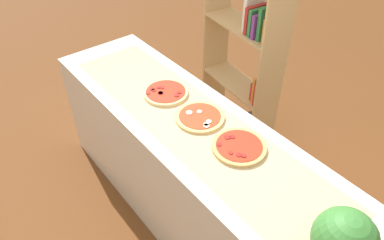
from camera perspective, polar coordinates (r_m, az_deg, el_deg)
ground_plane at (r=2.88m, az=0.00°, el=-14.50°), size 12.00×12.00×0.00m
counter at (r=2.52m, az=0.00°, el=-8.40°), size 2.47×0.67×0.92m
parchment_paper at (r=2.20m, az=0.00°, el=-0.38°), size 2.10×0.50×0.00m
pizza_pepperoni_0 at (r=2.43m, az=-4.15°, el=4.32°), size 0.30×0.30×0.03m
pizza_mozzarella_1 at (r=2.22m, az=1.24°, el=0.48°), size 0.30×0.30×0.03m
pizza_pepperoni_2 at (r=2.04m, az=7.38°, el=-4.18°), size 0.31×0.31×0.03m
watermelon at (r=1.63m, az=22.80°, el=-16.87°), size 0.26×0.26×0.26m
bookshelf at (r=3.05m, az=8.65°, el=8.04°), size 0.78×0.36×1.63m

